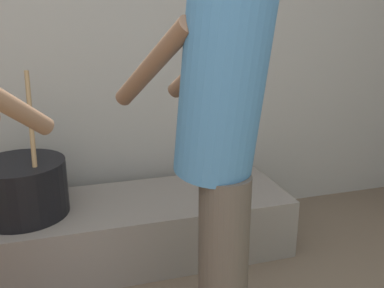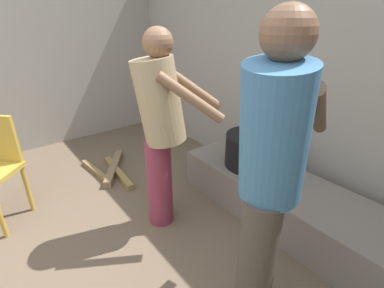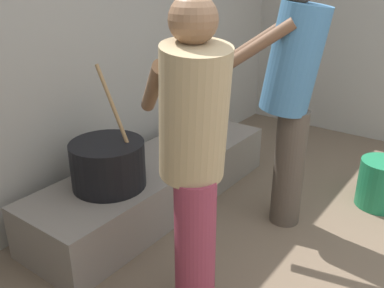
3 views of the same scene
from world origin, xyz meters
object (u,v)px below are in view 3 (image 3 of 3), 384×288
Objects in this scene: cook_in_blue_shirt at (291,87)px; cook_in_tan_shirt at (193,149)px; cooking_pot_main at (108,164)px; bucket_green_plastic at (381,184)px.

cook_in_blue_shirt is 0.99m from cook_in_tan_shirt.
cook_in_blue_shirt is at bearing -45.87° from cooking_pot_main.
bucket_green_plastic is (1.40, -1.32, -0.32)m from cooking_pot_main.
cooking_pot_main is at bearing 136.71° from bucket_green_plastic.
cook_in_tan_shirt is 4.32× the size of bucket_green_plastic.
cook_in_blue_shirt is 4.64× the size of bucket_green_plastic.
cook_in_blue_shirt reaches higher than cooking_pot_main.
cooking_pot_main is 0.45× the size of cook_in_blue_shirt.
cook_in_tan_shirt is 1.81m from bucket_green_plastic.
cook_in_tan_shirt reaches higher than cooking_pot_main.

